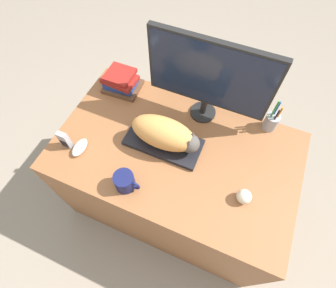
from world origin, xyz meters
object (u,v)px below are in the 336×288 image
(coffee_mug, at_px, (125,181))
(baseball, at_px, (244,197))
(cat, at_px, (166,134))
(phone, at_px, (65,140))
(keyboard, at_px, (163,142))
(pen_cup, at_px, (271,121))
(computer_mouse, at_px, (80,147))
(book_stack, at_px, (121,82))
(monitor, at_px, (209,77))

(coffee_mug, relative_size, baseball, 1.85)
(cat, height_order, phone, cat)
(keyboard, relative_size, pen_cup, 1.86)
(computer_mouse, bearing_deg, cat, 27.02)
(cat, distance_m, baseball, 0.47)
(baseball, bearing_deg, computer_mouse, -175.29)
(book_stack, bearing_deg, phone, -98.64)
(keyboard, xyz_separation_m, cat, (0.01, 0.00, 0.09))
(computer_mouse, height_order, book_stack, book_stack)
(monitor, xyz_separation_m, computer_mouse, (-0.50, -0.47, -0.26))
(computer_mouse, xyz_separation_m, pen_cup, (0.86, 0.52, 0.03))
(cat, relative_size, monitor, 0.58)
(monitor, bearing_deg, baseball, -49.91)
(baseball, relative_size, phone, 0.62)
(computer_mouse, distance_m, baseball, 0.84)
(cat, bearing_deg, monitor, 67.78)
(monitor, relative_size, coffee_mug, 4.77)
(pen_cup, relative_size, book_stack, 0.98)
(cat, xyz_separation_m, book_stack, (-0.39, 0.26, -0.05))
(cat, bearing_deg, computer_mouse, -152.98)
(cat, xyz_separation_m, computer_mouse, (-0.39, -0.20, -0.08))
(coffee_mug, relative_size, pen_cup, 0.60)
(keyboard, distance_m, pen_cup, 0.58)
(computer_mouse, xyz_separation_m, baseball, (0.83, 0.07, 0.02))
(computer_mouse, xyz_separation_m, book_stack, (-0.00, 0.46, 0.04))
(computer_mouse, distance_m, pen_cup, 1.00)
(pen_cup, bearing_deg, coffee_mug, -132.41)
(keyboard, relative_size, cat, 1.11)
(cat, xyz_separation_m, monitor, (0.11, 0.27, 0.18))
(pen_cup, xyz_separation_m, baseball, (-0.02, -0.45, -0.02))
(coffee_mug, bearing_deg, cat, 73.52)
(monitor, height_order, phone, monitor)
(computer_mouse, distance_m, phone, 0.08)
(monitor, distance_m, pen_cup, 0.43)
(monitor, bearing_deg, cat, -112.22)
(cat, height_order, computer_mouse, cat)
(book_stack, bearing_deg, monitor, 1.02)
(keyboard, distance_m, monitor, 0.40)
(coffee_mug, height_order, pen_cup, pen_cup)
(coffee_mug, distance_m, phone, 0.39)
(monitor, bearing_deg, pen_cup, 8.54)
(computer_mouse, bearing_deg, baseball, 4.71)
(keyboard, bearing_deg, monitor, 65.26)
(pen_cup, height_order, baseball, pen_cup)
(baseball, bearing_deg, cat, 163.51)
(coffee_mug, bearing_deg, book_stack, 119.95)
(cat, distance_m, monitor, 0.34)
(phone, height_order, book_stack, book_stack)
(monitor, height_order, pen_cup, monitor)
(keyboard, relative_size, computer_mouse, 3.58)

